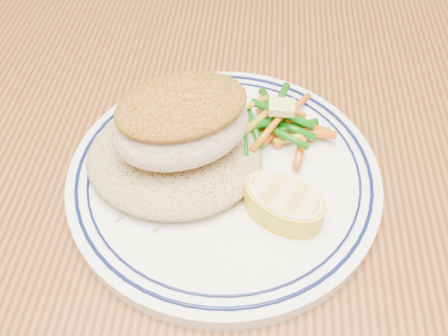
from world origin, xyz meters
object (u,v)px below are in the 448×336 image
(lemon_wedge, at_px, (284,202))
(fish_fillet, at_px, (181,121))
(dining_table, at_px, (215,239))
(vegetable_pile, at_px, (271,125))
(plate, at_px, (224,176))
(rice_pilaf, at_px, (174,154))

(lemon_wedge, bearing_deg, fish_fillet, 151.68)
(dining_table, distance_m, vegetable_pile, 0.14)
(dining_table, xyz_separation_m, vegetable_pile, (0.05, 0.05, 0.12))
(dining_table, relative_size, fish_fillet, 10.97)
(plate, bearing_deg, dining_table, 172.01)
(plate, distance_m, fish_fillet, 0.07)
(rice_pilaf, bearing_deg, fish_fillet, 21.33)
(plate, bearing_deg, vegetable_pile, 50.70)
(fish_fillet, xyz_separation_m, lemon_wedge, (0.08, -0.05, -0.04))
(rice_pilaf, relative_size, vegetable_pile, 1.31)
(rice_pilaf, bearing_deg, vegetable_pile, 28.16)
(vegetable_pile, bearing_deg, dining_table, -136.45)
(plate, relative_size, lemon_wedge, 3.18)
(fish_fillet, relative_size, vegetable_pile, 1.19)
(plate, xyz_separation_m, vegetable_pile, (0.04, 0.05, 0.02))
(dining_table, xyz_separation_m, fish_fillet, (-0.02, 0.01, 0.16))
(dining_table, distance_m, lemon_wedge, 0.15)
(dining_table, height_order, vegetable_pile, vegetable_pile)
(fish_fillet, distance_m, vegetable_pile, 0.09)
(vegetable_pile, height_order, lemon_wedge, vegetable_pile)
(dining_table, distance_m, rice_pilaf, 0.13)
(fish_fillet, relative_size, lemon_wedge, 1.62)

